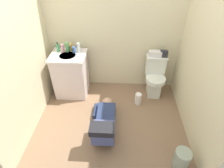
# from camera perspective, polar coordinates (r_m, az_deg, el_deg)

# --- Properties ---
(ground_plane) EXTENTS (2.85, 3.02, 0.04)m
(ground_plane) POSITION_cam_1_polar(r_m,az_deg,el_deg) (3.09, -0.51, -11.45)
(ground_plane) COLOR #84654A
(wall_back) EXTENTS (2.51, 0.08, 2.40)m
(wall_back) POSITION_cam_1_polar(r_m,az_deg,el_deg) (3.27, 0.56, 17.67)
(wall_back) COLOR beige
(wall_back) RESTS_ON ground_plane
(wall_left) EXTENTS (0.08, 2.02, 2.40)m
(wall_left) POSITION_cam_1_polar(r_m,az_deg,el_deg) (2.68, -27.90, 8.45)
(wall_left) COLOR beige
(wall_left) RESTS_ON ground_plane
(wall_right) EXTENTS (0.08, 2.02, 2.40)m
(wall_right) POSITION_cam_1_polar(r_m,az_deg,el_deg) (2.55, 27.93, 7.04)
(wall_right) COLOR beige
(wall_right) RESTS_ON ground_plane
(toilet) EXTENTS (0.36, 0.46, 0.75)m
(toilet) POSITION_cam_1_polar(r_m,az_deg,el_deg) (3.45, 13.15, 2.10)
(toilet) COLOR silver
(toilet) RESTS_ON ground_plane
(vanity_cabinet) EXTENTS (0.60, 0.52, 0.82)m
(vanity_cabinet) POSITION_cam_1_polar(r_m,az_deg,el_deg) (3.43, -12.64, 2.98)
(vanity_cabinet) COLOR silver
(vanity_cabinet) RESTS_ON ground_plane
(faucet) EXTENTS (0.02, 0.02, 0.10)m
(faucet) POSITION_cam_1_polar(r_m,az_deg,el_deg) (3.32, -13.14, 10.77)
(faucet) COLOR silver
(faucet) RESTS_ON vanity_cabinet
(person_plumber) EXTENTS (0.39, 1.06, 0.52)m
(person_plumber) POSITION_cam_1_polar(r_m,az_deg,el_deg) (2.82, -2.34, -11.86)
(person_plumber) COLOR navy
(person_plumber) RESTS_ON ground_plane
(tissue_box) EXTENTS (0.22, 0.11, 0.10)m
(tissue_box) POSITION_cam_1_polar(r_m,az_deg,el_deg) (3.30, 13.22, 9.18)
(tissue_box) COLOR silver
(tissue_box) RESTS_ON toilet
(toiletry_bag) EXTENTS (0.12, 0.09, 0.11)m
(toiletry_bag) POSITION_cam_1_polar(r_m,az_deg,el_deg) (3.32, 15.81, 9.08)
(toiletry_bag) COLOR #26262D
(toiletry_bag) RESTS_ON toilet
(soap_dispenser) EXTENTS (0.06, 0.06, 0.17)m
(soap_dispenser) POSITION_cam_1_polar(r_m,az_deg,el_deg) (3.35, -16.45, 10.81)
(soap_dispenser) COLOR #409B63
(soap_dispenser) RESTS_ON vanity_cabinet
(bottle_pink) EXTENTS (0.05, 0.05, 0.15)m
(bottle_pink) POSITION_cam_1_polar(r_m,az_deg,el_deg) (3.29, -15.05, 10.70)
(bottle_pink) COLOR pink
(bottle_pink) RESTS_ON vanity_cabinet
(bottle_green) EXTENTS (0.05, 0.05, 0.17)m
(bottle_green) POSITION_cam_1_polar(r_m,az_deg,el_deg) (3.28, -13.78, 11.01)
(bottle_green) COLOR #459649
(bottle_green) RESTS_ON vanity_cabinet
(bottle_amber) EXTENTS (0.04, 0.04, 0.13)m
(bottle_amber) POSITION_cam_1_polar(r_m,az_deg,el_deg) (3.30, -12.54, 11.02)
(bottle_amber) COLOR gold
(bottle_amber) RESTS_ON vanity_cabinet
(bottle_blue) EXTENTS (0.06, 0.06, 0.11)m
(bottle_blue) POSITION_cam_1_polar(r_m,az_deg,el_deg) (3.24, -11.75, 10.41)
(bottle_blue) COLOR #3D66B2
(bottle_blue) RESTS_ON vanity_cabinet
(bottle_clear) EXTENTS (0.05, 0.05, 0.17)m
(bottle_clear) POSITION_cam_1_polar(r_m,az_deg,el_deg) (3.23, -10.36, 11.09)
(bottle_clear) COLOR silver
(bottle_clear) RESTS_ON vanity_cabinet
(trash_can) EXTENTS (0.21, 0.21, 0.28)m
(trash_can) POSITION_cam_1_polar(r_m,az_deg,el_deg) (2.67, 20.82, -20.94)
(trash_can) COLOR gray
(trash_can) RESTS_ON ground_plane
(paper_towel_roll) EXTENTS (0.11, 0.11, 0.22)m
(paper_towel_roll) POSITION_cam_1_polar(r_m,az_deg,el_deg) (3.32, 8.12, -4.57)
(paper_towel_roll) COLOR white
(paper_towel_roll) RESTS_ON ground_plane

